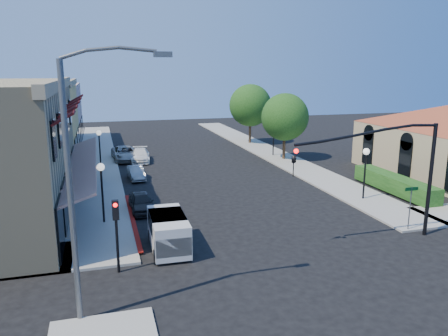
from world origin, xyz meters
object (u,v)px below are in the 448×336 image
object	(u,v)px
street_name_sign	(411,201)
lamppost_right_near	(366,161)
lamppost_left_near	(101,178)
parked_car_b	(136,173)
lamppost_right_far	(274,130)
signal_mast_arm	(397,163)
secondary_signal	(116,223)
street_tree_a	(285,117)
cobra_streetlight	(80,175)
street_tree_b	(250,105)
parked_car_c	(140,155)
lamppost_left_far	(99,140)
white_van	(168,230)
parked_car_d	(125,154)
parked_car_a	(141,202)

from	to	relation	value
street_name_sign	lamppost_right_near	size ratio (longest dim) A/B	0.70
street_name_sign	lamppost_left_near	xyz separation A→B (m)	(-16.00, 5.80, 1.04)
parked_car_b	lamppost_right_far	bearing A→B (deg)	18.82
signal_mast_arm	secondary_signal	size ratio (longest dim) A/B	2.41
street_tree_a	cobra_streetlight	size ratio (longest dim) A/B	0.70
street_tree_b	street_tree_a	bearing A→B (deg)	-90.00
signal_mast_arm	lamppost_left_near	xyz separation A→B (m)	(-14.36, 6.50, -1.35)
signal_mast_arm	parked_car_c	xyz separation A→B (m)	(-10.66, 23.50, -3.48)
lamppost_left_near	lamppost_left_far	distance (m)	14.00
white_van	parked_car_b	world-z (taller)	white_van
street_tree_a	white_van	bearing A→B (deg)	-127.55
street_tree_b	lamppost_right_near	xyz separation A→B (m)	(-0.30, -24.00, -1.81)
street_name_sign	lamppost_left_near	world-z (taller)	lamppost_left_near
parked_car_c	white_van	bearing A→B (deg)	-86.54
cobra_streetlight	lamppost_left_near	world-z (taller)	cobra_streetlight
signal_mast_arm	lamppost_right_far	world-z (taller)	signal_mast_arm
signal_mast_arm	cobra_streetlight	size ratio (longest dim) A/B	0.86
signal_mast_arm	parked_car_d	world-z (taller)	signal_mast_arm
white_van	street_tree_a	bearing A→B (deg)	52.45
lamppost_right_far	parked_car_b	size ratio (longest dim) A/B	1.10
cobra_streetlight	parked_car_a	xyz separation A→B (m)	(2.95, 11.72, -4.67)
street_tree_b	cobra_streetlight	xyz separation A→B (m)	(-17.95, -34.00, 0.72)
cobra_streetlight	parked_car_d	distance (m)	28.53
lamppost_right_far	street_tree_a	bearing A→B (deg)	-81.47
secondary_signal	parked_car_b	distance (m)	16.90
lamppost_right_far	parked_car_a	distance (m)	20.60
signal_mast_arm	cobra_streetlight	world-z (taller)	cobra_streetlight
cobra_streetlight	lamppost_left_near	size ratio (longest dim) A/B	2.61
secondary_signal	lamppost_right_far	xyz separation A→B (m)	(16.50, 22.59, 0.42)
street_tree_b	parked_car_d	distance (m)	16.61
secondary_signal	cobra_streetlight	world-z (taller)	cobra_streetlight
lamppost_left_near	parked_car_d	size ratio (longest dim) A/B	0.73
secondary_signal	street_tree_a	bearing A→B (deg)	50.79
street_tree_a	street_name_sign	bearing A→B (deg)	-93.76
street_tree_b	lamppost_right_far	xyz separation A→B (m)	(-0.30, -8.00, -1.81)
street_tree_a	parked_car_d	xyz separation A→B (m)	(-15.00, 4.00, -3.51)
white_van	parked_car_c	size ratio (longest dim) A/B	0.94
cobra_streetlight	parked_car_b	world-z (taller)	cobra_streetlight
signal_mast_arm	white_van	distance (m)	11.92
cobra_streetlight	parked_car_c	bearing A→B (deg)	80.85
street_tree_a	parked_car_d	distance (m)	15.92
lamppost_left_near	parked_car_b	xyz separation A→B (m)	(2.70, 10.07, -2.20)
street_tree_b	secondary_signal	bearing A→B (deg)	-118.77
lamppost_right_near	white_van	bearing A→B (deg)	-161.79
signal_mast_arm	lamppost_left_near	bearing A→B (deg)	155.63
parked_car_b	parked_car_d	distance (m)	7.95
lamppost_left_far	lamppost_right_near	xyz separation A→B (m)	(17.00, -14.00, 0.00)
lamppost_left_far	parked_car_c	distance (m)	5.22
street_tree_a	street_tree_b	world-z (taller)	street_tree_b
secondary_signal	lamppost_left_near	size ratio (longest dim) A/B	0.93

